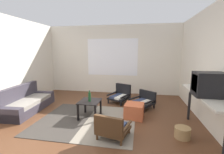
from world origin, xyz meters
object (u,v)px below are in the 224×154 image
Objects in this scene: ottoman_orange at (134,111)px; glass_bottle at (90,97)px; coffee_table at (90,104)px; wicker_basket at (182,133)px; armchair_by_window at (120,95)px; console_shelf at (204,99)px; crt_television at (209,84)px; armchair_striped_foreground at (112,128)px; couch at (26,103)px; armchair_corner at (144,100)px; clay_vase at (199,84)px.

ottoman_orange is 1.66× the size of glass_bottle.
coffee_table is 1.97× the size of wicker_basket.
wicker_basket is at bearing -38.94° from ottoman_orange.
console_shelf is at bearing -46.15° from armchair_by_window.
crt_television reaches higher than coffee_table.
armchair_striped_foreground is 1.13m from ottoman_orange.
couch is 3.48× the size of crt_television.
crt_television is at bearing -57.05° from armchair_corner.
console_shelf is 5.37× the size of clay_vase.
console_shelf is (1.72, 0.34, 0.57)m from armchair_striped_foreground.
couch is at bearing 176.52° from coffee_table.
ottoman_orange is at bearing 151.89° from console_shelf.
console_shelf is 3.59× the size of crt_television.
couch is at bearing 169.56° from crt_television.
clay_vase reaches higher than wicker_basket.
coffee_table is 2.56m from clay_vase.
coffee_table is 1.52m from armchair_by_window.
armchair_by_window is at bearing 151.87° from armchair_corner.
couch is at bearing -165.61° from armchair_corner.
armchair_striped_foreground is 2.01m from clay_vase.
clay_vase is at bearing 89.62° from crt_television.
couch is 4.50m from console_shelf.
clay_vase reaches higher than coffee_table.
crt_television is (1.33, -0.86, 0.92)m from ottoman_orange.
clay_vase is (1.08, -1.20, 0.80)m from armchair_corner.
console_shelf is (1.08, -1.52, 0.57)m from armchair_corner.
glass_bottle is at bearing 164.49° from wicker_basket.
wicker_basket is (2.10, -0.62, -0.24)m from coffee_table.
clay_vase is (1.34, -0.39, 0.84)m from ottoman_orange.
couch reaches higher than armchair_by_window.
armchair_by_window is (0.61, 1.38, -0.10)m from coffee_table.
console_shelf is (1.34, -0.71, 0.61)m from ottoman_orange.
coffee_table reaches higher than ottoman_orange.
wicker_basket is at bearing -65.62° from armchair_corner.
ottoman_orange is 1.25m from wicker_basket.
ottoman_orange is 0.25× the size of console_shelf.
crt_television is at bearing -15.77° from coffee_table.
crt_television is at bearing -90.38° from clay_vase.
console_shelf is 2.51m from glass_bottle.
armchair_corner is at bearing 122.95° from crt_television.
couch reaches higher than armchair_corner.
couch is 5.19× the size of clay_vase.
armchair_corner is 1.73m from glass_bottle.
armchair_by_window is at bearing 66.26° from coffee_table.
console_shelf is 6.52× the size of glass_bottle.
clay_vase is at bearing 47.23° from wicker_basket.
coffee_table is 0.33× the size of console_shelf.
crt_television is 0.48m from clay_vase.
ottoman_orange is (-0.25, -0.80, -0.03)m from armchair_corner.
ottoman_orange is at bearing -107.48° from armchair_corner.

